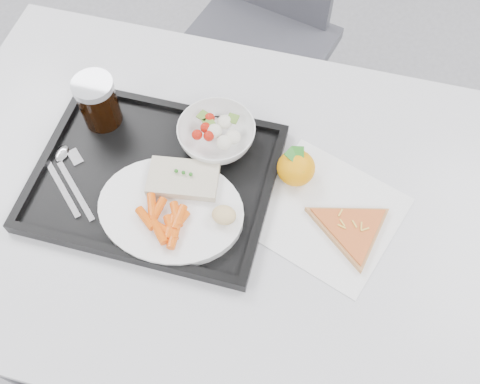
{
  "coord_description": "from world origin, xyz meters",
  "views": [
    {
      "loc": [
        0.15,
        -0.17,
        1.64
      ],
      "look_at": [
        0.03,
        0.31,
        0.77
      ],
      "focal_mm": 40.0,
      "sensor_mm": 36.0,
      "label": 1
    }
  ],
  "objects_px": {
    "pizza_slice": "(351,229)",
    "cola_glass": "(98,101)",
    "tray": "(155,178)",
    "chair": "(259,12)",
    "tangerine": "(296,168)",
    "dinner_plate": "(171,210)",
    "table": "(225,216)",
    "salad_bowl": "(217,135)"
  },
  "relations": [
    {
      "from": "table",
      "to": "cola_glass",
      "type": "relative_size",
      "value": 11.11
    },
    {
      "from": "table",
      "to": "cola_glass",
      "type": "bearing_deg",
      "value": 158.61
    },
    {
      "from": "chair",
      "to": "dinner_plate",
      "type": "height_order",
      "value": "chair"
    },
    {
      "from": "dinner_plate",
      "to": "cola_glass",
      "type": "bearing_deg",
      "value": 139.85
    },
    {
      "from": "dinner_plate",
      "to": "pizza_slice",
      "type": "bearing_deg",
      "value": 9.14
    },
    {
      "from": "chair",
      "to": "cola_glass",
      "type": "distance_m",
      "value": 0.72
    },
    {
      "from": "cola_glass",
      "to": "tangerine",
      "type": "relative_size",
      "value": 1.23
    },
    {
      "from": "table",
      "to": "chair",
      "type": "height_order",
      "value": "chair"
    },
    {
      "from": "chair",
      "to": "pizza_slice",
      "type": "bearing_deg",
      "value": -64.97
    },
    {
      "from": "cola_glass",
      "to": "tangerine",
      "type": "height_order",
      "value": "cola_glass"
    },
    {
      "from": "table",
      "to": "pizza_slice",
      "type": "relative_size",
      "value": 5.37
    },
    {
      "from": "tray",
      "to": "cola_glass",
      "type": "relative_size",
      "value": 4.17
    },
    {
      "from": "salad_bowl",
      "to": "tangerine",
      "type": "bearing_deg",
      "value": -11.38
    },
    {
      "from": "table",
      "to": "chair",
      "type": "bearing_deg",
      "value": 98.35
    },
    {
      "from": "dinner_plate",
      "to": "pizza_slice",
      "type": "distance_m",
      "value": 0.33
    },
    {
      "from": "salad_bowl",
      "to": "cola_glass",
      "type": "bearing_deg",
      "value": -179.08
    },
    {
      "from": "salad_bowl",
      "to": "tray",
      "type": "bearing_deg",
      "value": -130.69
    },
    {
      "from": "cola_glass",
      "to": "tray",
      "type": "bearing_deg",
      "value": -35.66
    },
    {
      "from": "chair",
      "to": "tangerine",
      "type": "relative_size",
      "value": 10.6
    },
    {
      "from": "tray",
      "to": "pizza_slice",
      "type": "xyz_separation_m",
      "value": [
        0.38,
        -0.01,
        0.0
      ]
    },
    {
      "from": "dinner_plate",
      "to": "salad_bowl",
      "type": "distance_m",
      "value": 0.18
    },
    {
      "from": "salad_bowl",
      "to": "pizza_slice",
      "type": "bearing_deg",
      "value": -22.8
    },
    {
      "from": "table",
      "to": "tangerine",
      "type": "bearing_deg",
      "value": 34.92
    },
    {
      "from": "pizza_slice",
      "to": "tray",
      "type": "bearing_deg",
      "value": 178.04
    },
    {
      "from": "chair",
      "to": "table",
      "type": "bearing_deg",
      "value": -81.65
    },
    {
      "from": "chair",
      "to": "salad_bowl",
      "type": "height_order",
      "value": "chair"
    },
    {
      "from": "dinner_plate",
      "to": "salad_bowl",
      "type": "relative_size",
      "value": 1.78
    },
    {
      "from": "tray",
      "to": "cola_glass",
      "type": "xyz_separation_m",
      "value": [
        -0.15,
        0.1,
        0.06
      ]
    },
    {
      "from": "pizza_slice",
      "to": "chair",
      "type": "bearing_deg",
      "value": 115.03
    },
    {
      "from": "pizza_slice",
      "to": "salad_bowl",
      "type": "bearing_deg",
      "value": 157.2
    },
    {
      "from": "table",
      "to": "pizza_slice",
      "type": "bearing_deg",
      "value": -1.32
    },
    {
      "from": "table",
      "to": "pizza_slice",
      "type": "height_order",
      "value": "pizza_slice"
    },
    {
      "from": "dinner_plate",
      "to": "pizza_slice",
      "type": "relative_size",
      "value": 1.21
    },
    {
      "from": "pizza_slice",
      "to": "cola_glass",
      "type": "bearing_deg",
      "value": 167.44
    },
    {
      "from": "dinner_plate",
      "to": "tangerine",
      "type": "relative_size",
      "value": 3.08
    },
    {
      "from": "dinner_plate",
      "to": "cola_glass",
      "type": "relative_size",
      "value": 2.5
    },
    {
      "from": "chair",
      "to": "tangerine",
      "type": "height_order",
      "value": "chair"
    },
    {
      "from": "tray",
      "to": "dinner_plate",
      "type": "relative_size",
      "value": 1.67
    },
    {
      "from": "chair",
      "to": "cola_glass",
      "type": "relative_size",
      "value": 8.61
    },
    {
      "from": "tray",
      "to": "table",
      "type": "bearing_deg",
      "value": -3.07
    },
    {
      "from": "pizza_slice",
      "to": "tangerine",
      "type": "bearing_deg",
      "value": 144.46
    },
    {
      "from": "table",
      "to": "dinner_plate",
      "type": "bearing_deg",
      "value": -145.49
    }
  ]
}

